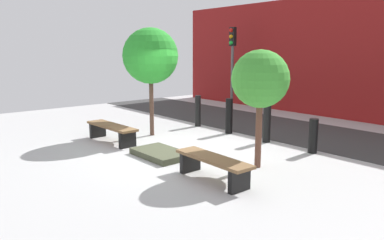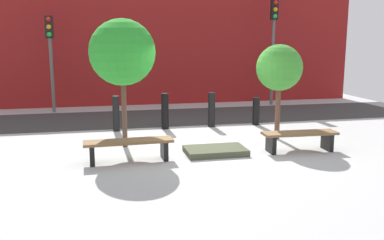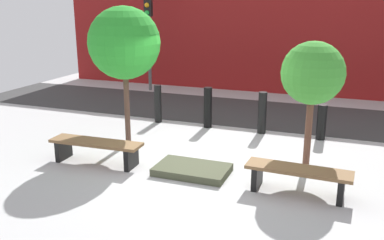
{
  "view_description": "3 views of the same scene",
  "coord_description": "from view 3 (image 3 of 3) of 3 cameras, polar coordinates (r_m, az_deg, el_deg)",
  "views": [
    {
      "loc": [
        7.01,
        -5.59,
        2.48
      ],
      "look_at": [
        0.48,
        -0.07,
        0.88
      ],
      "focal_mm": 35.0,
      "sensor_mm": 36.0,
      "label": 1
    },
    {
      "loc": [
        -2.59,
        -9.92,
        2.64
      ],
      "look_at": [
        -0.51,
        -0.42,
        0.78
      ],
      "focal_mm": 40.0,
      "sensor_mm": 36.0,
      "label": 2
    },
    {
      "loc": [
        2.7,
        -7.8,
        3.24
      ],
      "look_at": [
        -0.02,
        -0.61,
        1.06
      ],
      "focal_mm": 40.0,
      "sensor_mm": 36.0,
      "label": 3
    }
  ],
  "objects": [
    {
      "name": "road_strip",
      "position": [
        12.77,
        7.8,
        1.0
      ],
      "size": [
        18.0,
        3.21,
        0.01
      ],
      "primitive_type": "cube",
      "color": "#373737",
      "rests_on": "ground"
    },
    {
      "name": "tree_behind_left_bench",
      "position": [
        9.58,
        -9.02,
        10.05
      ],
      "size": [
        1.59,
        1.59,
        3.11
      ],
      "color": "#51382C",
      "rests_on": "ground"
    },
    {
      "name": "planter_bed",
      "position": [
        8.29,
        0.04,
        -6.65
      ],
      "size": [
        1.4,
        0.87,
        0.14
      ],
      "primitive_type": "cube",
      "color": "#484C36",
      "rests_on": "ground"
    },
    {
      "name": "bollard_center",
      "position": [
        10.74,
        9.34,
        0.96
      ],
      "size": [
        0.21,
        0.21,
        1.05
      ],
      "primitive_type": "cylinder",
      "color": "black",
      "rests_on": "ground"
    },
    {
      "name": "bollard_far_left",
      "position": [
        11.61,
        -4.56,
        2.18
      ],
      "size": [
        0.2,
        0.2,
        1.02
      ],
      "primitive_type": "cylinder",
      "color": "black",
      "rests_on": "ground"
    },
    {
      "name": "bench_right",
      "position": [
        7.58,
        13.97,
        -7.18
      ],
      "size": [
        1.8,
        0.54,
        0.47
      ],
      "rotation": [
        0.0,
        0.0,
        -0.04
      ],
      "color": "black",
      "rests_on": "ground"
    },
    {
      "name": "building_facade",
      "position": [
        15.55,
        10.88,
        11.82
      ],
      "size": [
        16.2,
        0.5,
        4.46
      ],
      "primitive_type": "cube",
      "color": "maroon",
      "rests_on": "ground"
    },
    {
      "name": "traffic_light_west",
      "position": [
        15.59,
        -5.82,
        12.57
      ],
      "size": [
        0.28,
        0.27,
        3.43
      ],
      "color": "#565656",
      "rests_on": "ground"
    },
    {
      "name": "ground_plane",
      "position": [
        8.87,
        1.5,
        -5.6
      ],
      "size": [
        18.0,
        18.0,
        0.0
      ],
      "primitive_type": "plane",
      "color": "#B0B0B0"
    },
    {
      "name": "bollard_left",
      "position": [
        11.09,
        2.12,
        1.67
      ],
      "size": [
        0.22,
        0.22,
        1.06
      ],
      "primitive_type": "cylinder",
      "color": "black",
      "rests_on": "ground"
    },
    {
      "name": "bollard_right",
      "position": [
        10.59,
        16.88,
        -0.28
      ],
      "size": [
        0.22,
        0.22,
        0.85
      ],
      "primitive_type": "cylinder",
      "color": "black",
      "rests_on": "ground"
    },
    {
      "name": "tree_behind_right_bench",
      "position": [
        8.43,
        15.8,
        5.94
      ],
      "size": [
        1.2,
        1.2,
        2.5
      ],
      "color": "brown",
      "rests_on": "ground"
    },
    {
      "name": "bench_left",
      "position": [
        8.89,
        -12.66,
        -3.55
      ],
      "size": [
        1.94,
        0.54,
        0.48
      ],
      "rotation": [
        0.0,
        0.0,
        0.04
      ],
      "color": "black",
      "rests_on": "ground"
    }
  ]
}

